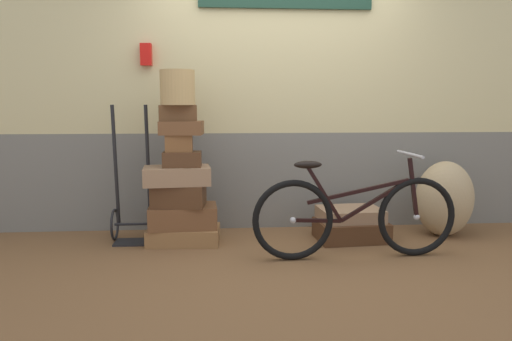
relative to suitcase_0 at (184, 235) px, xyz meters
The scene contains 16 objects.
ground 0.93m from the suitcase_0, 17.16° to the right, with size 10.20×5.20×0.06m, color brown.
station_building 1.70m from the suitcase_0, 32.63° to the left, with size 8.20×0.74×2.78m.
suitcase_0 is the anchor object (origin of this frame).
suitcase_1 0.17m from the suitcase_0, 112.27° to the left, with size 0.59×0.35×0.20m, color brown.
suitcase_2 0.37m from the suitcase_0, 150.02° to the right, with size 0.45×0.29×0.19m, color #4C2D19.
suitcase_3 0.54m from the suitcase_0, behind, with size 0.57×0.35×0.15m, color #937051.
suitcase_4 0.68m from the suitcase_0, 79.09° to the right, with size 0.33×0.21×0.13m, color #4C2D19.
suitcase_5 0.82m from the suitcase_0, 142.74° to the right, with size 0.23×0.15×0.15m, color brown.
suitcase_6 0.95m from the suitcase_0, 95.76° to the left, with size 0.36×0.24×0.12m, color brown.
suitcase_7 1.08m from the suitcase_0, 133.85° to the left, with size 0.32×0.19×0.14m, color brown.
suitcase_8 1.50m from the suitcase_0, ahead, with size 0.61×0.43×0.18m, color #4C2D19.
suitcase_9 1.51m from the suitcase_0, ahead, with size 0.55×0.41×0.11m, color #937051.
wicker_basket 1.29m from the suitcase_0, 159.38° to the left, with size 0.30×0.30×0.29m, color tan.
luggage_trolley 0.52m from the suitcase_0, 164.29° to the left, with size 0.37×0.36×1.22m.
burlap_sack 2.42m from the suitcase_0, ahead, with size 0.53×0.45×0.70m, color tan.
bicycle 1.51m from the suitcase_0, 20.00° to the right, with size 1.66×0.46×0.84m.
Camera 1 is at (-0.55, -3.84, 1.23)m, focal length 33.30 mm.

